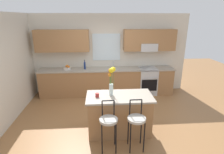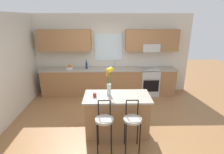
% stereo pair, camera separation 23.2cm
% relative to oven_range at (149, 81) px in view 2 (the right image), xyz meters
% --- Properties ---
extents(ground_plane, '(14.00, 14.00, 0.00)m').
position_rel_oven_range_xyz_m(ground_plane, '(-1.41, -1.68, -0.46)').
color(ground_plane, olive).
extents(wall_left, '(0.12, 4.60, 2.70)m').
position_rel_oven_range_xyz_m(wall_left, '(-3.97, -1.38, 0.89)').
color(wall_left, beige).
rests_on(wall_left, ground).
extents(back_wall_assembly, '(5.60, 0.50, 2.70)m').
position_rel_oven_range_xyz_m(back_wall_assembly, '(-1.38, 0.31, 1.05)').
color(back_wall_assembly, beige).
rests_on(back_wall_assembly, ground).
extents(counter_run, '(4.56, 0.64, 0.92)m').
position_rel_oven_range_xyz_m(counter_run, '(-1.40, 0.02, 0.01)').
color(counter_run, '#996B42').
rests_on(counter_run, ground).
extents(sink_faucet, '(0.02, 0.13, 0.23)m').
position_rel_oven_range_xyz_m(sink_faucet, '(-1.18, 0.17, 0.60)').
color(sink_faucet, '#B7BABC').
rests_on(sink_faucet, counter_run).
extents(oven_range, '(0.60, 0.64, 0.92)m').
position_rel_oven_range_xyz_m(oven_range, '(0.00, 0.00, 0.00)').
color(oven_range, '#B7BABC').
rests_on(oven_range, ground).
extents(kitchen_island, '(1.46, 0.75, 0.92)m').
position_rel_oven_range_xyz_m(kitchen_island, '(-1.22, -2.21, 0.00)').
color(kitchen_island, '#996B42').
rests_on(kitchen_island, ground).
extents(bar_stool_near, '(0.36, 0.36, 1.04)m').
position_rel_oven_range_xyz_m(bar_stool_near, '(-1.50, -2.80, 0.18)').
color(bar_stool_near, black).
rests_on(bar_stool_near, ground).
extents(bar_stool_middle, '(0.36, 0.36, 1.04)m').
position_rel_oven_range_xyz_m(bar_stool_middle, '(-0.95, -2.80, 0.18)').
color(bar_stool_middle, black).
rests_on(bar_stool_middle, ground).
extents(flower_vase, '(0.16, 0.17, 0.65)m').
position_rel_oven_range_xyz_m(flower_vase, '(-1.40, -2.15, 0.87)').
color(flower_vase, silver).
rests_on(flower_vase, kitchen_island).
extents(mug_ceramic, '(0.08, 0.08, 0.09)m').
position_rel_oven_range_xyz_m(mug_ceramic, '(-1.72, -2.25, 0.51)').
color(mug_ceramic, '#A52D28').
rests_on(mug_ceramic, kitchen_island).
extents(fruit_bowl_oranges, '(0.24, 0.24, 0.16)m').
position_rel_oven_range_xyz_m(fruit_bowl_oranges, '(-2.73, 0.03, 0.51)').
color(fruit_bowl_oranges, silver).
rests_on(fruit_bowl_oranges, counter_run).
extents(bottle_olive_oil, '(0.06, 0.06, 0.31)m').
position_rel_oven_range_xyz_m(bottle_olive_oil, '(-2.15, 0.02, 0.59)').
color(bottle_olive_oil, navy).
rests_on(bottle_olive_oil, counter_run).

